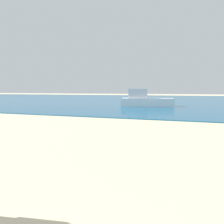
{
  "coord_description": "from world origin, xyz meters",
  "views": [
    {
      "loc": [
        1.84,
        1.34,
        1.83
      ],
      "look_at": [
        -0.47,
        7.65,
        1.2
      ],
      "focal_mm": 38.22,
      "sensor_mm": 36.0,
      "label": 1
    }
  ],
  "objects": [
    {
      "name": "water",
      "position": [
        0.0,
        45.52,
        0.03
      ],
      "size": [
        160.0,
        60.0,
        0.06
      ],
      "primitive_type": "cube",
      "color": "#14567F",
      "rests_on": "ground"
    },
    {
      "name": "boat_near",
      "position": [
        -3.55,
        26.28,
        0.7
      ],
      "size": [
        5.69,
        2.78,
        1.85
      ],
      "rotation": [
        0.0,
        0.0,
        0.2
      ],
      "color": "white",
      "rests_on": "water"
    }
  ]
}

